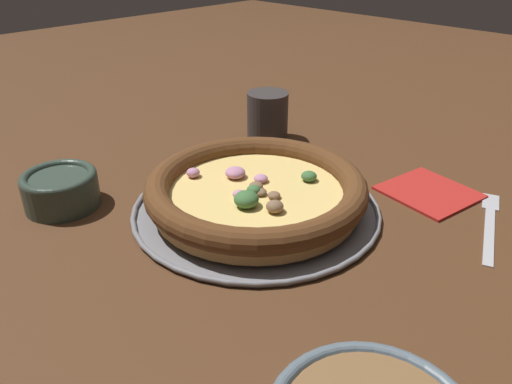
% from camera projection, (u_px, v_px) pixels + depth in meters
% --- Properties ---
extents(ground_plane, '(3.00, 3.00, 0.00)m').
position_uv_depth(ground_plane, '(256.00, 211.00, 0.68)').
color(ground_plane, '#4C2D19').
extents(pizza_tray, '(0.34, 0.34, 0.01)m').
position_uv_depth(pizza_tray, '(256.00, 208.00, 0.68)').
color(pizza_tray, gray).
rests_on(pizza_tray, ground_plane).
extents(pizza, '(0.30, 0.30, 0.05)m').
position_uv_depth(pizza, '(256.00, 191.00, 0.67)').
color(pizza, '#BC7F42').
rests_on(pizza, pizza_tray).
extents(bowl_near, '(0.10, 0.10, 0.05)m').
position_uv_depth(bowl_near, '(60.00, 188.00, 0.68)').
color(bowl_near, '#334238').
rests_on(bowl_near, ground_plane).
extents(drinking_cup, '(0.07, 0.07, 0.09)m').
position_uv_depth(drinking_cup, '(268.00, 116.00, 0.89)').
color(drinking_cup, '#383333').
rests_on(drinking_cup, ground_plane).
extents(napkin, '(0.14, 0.13, 0.01)m').
position_uv_depth(napkin, '(429.00, 191.00, 0.72)').
color(napkin, '#B2231E').
rests_on(napkin, ground_plane).
extents(fork, '(0.08, 0.18, 0.00)m').
position_uv_depth(fork, '(490.00, 222.00, 0.65)').
color(fork, '#B7B7BC').
rests_on(fork, ground_plane).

